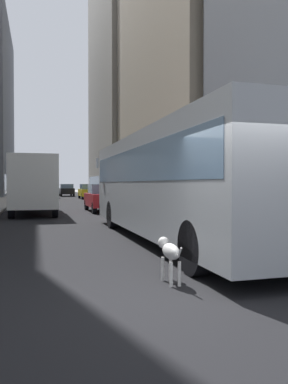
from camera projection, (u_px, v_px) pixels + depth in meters
ground_plane at (63, 200)px, 39.47m from camera, size 120.00×120.00×0.00m
sidewalk_left at (5, 200)px, 37.92m from camera, size 2.40×110.00×0.15m
sidewalk_right at (117, 199)px, 41.01m from camera, size 2.40×110.00×0.15m
building_right_mid at (198, 54)px, 35.60m from camera, size 10.74×21.87×27.51m
building_right_far at (137, 71)px, 56.96m from camera, size 11.76×21.31×37.00m
transit_bus at (174, 179)px, 11.13m from camera, size 2.78×11.53×3.05m
car_silver_sedan at (49, 191)px, 45.01m from camera, size 1.91×4.24×1.62m
car_yellow_taxi at (88, 191)px, 41.95m from camera, size 1.77×3.92×1.62m
car_black_suv at (66, 190)px, 51.01m from camera, size 1.79×4.72×1.62m
car_red_coupe at (104, 198)px, 22.74m from camera, size 1.84×4.15×1.62m
box_truck at (34, 183)px, 20.91m from camera, size 2.30×7.50×3.05m
dalmatian_dog at (170, 252)px, 6.38m from camera, size 0.22×0.96×0.72m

